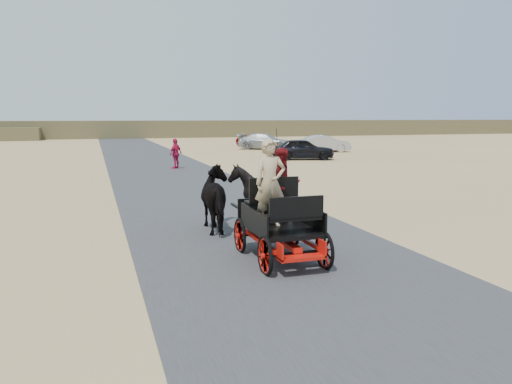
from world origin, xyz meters
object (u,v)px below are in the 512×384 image
object	(u,v)px
car_b	(324,144)
car_c	(265,141)
horse_right	(259,197)
horse_left	(219,199)
car_a	(303,149)
carriage	(280,243)
pedestrian	(176,154)
car_d	(254,140)

from	to	relation	value
car_b	car_c	distance (m)	6.02
horse_right	car_c	world-z (taller)	horse_right
horse_left	car_a	world-z (taller)	horse_left
carriage	car_c	distance (m)	35.42
horse_right	pedestrian	bearing A→B (deg)	-91.11
pedestrian	carriage	bearing A→B (deg)	43.82
car_b	car_d	world-z (taller)	car_b
carriage	car_c	size ratio (longest dim) A/B	0.48
car_a	pedestrian	bearing A→B (deg)	125.75
horse_right	car_b	size ratio (longest dim) A/B	0.39
car_a	car_d	bearing A→B (deg)	9.39
horse_left	horse_right	bearing A→B (deg)	-180.00
car_d	car_b	bearing A→B (deg)	159.88
horse_right	car_a	bearing A→B (deg)	-116.41
car_b	car_c	xyz separation A→B (m)	(-3.61, 4.82, 0.01)
carriage	car_c	world-z (taller)	car_c
carriage	pedestrian	bearing A→B (deg)	87.42
horse_left	car_c	distance (m)	32.79
car_c	horse_right	bearing A→B (deg)	-166.79
pedestrian	car_b	world-z (taller)	pedestrian
car_b	horse_left	bearing A→B (deg)	154.94
horse_left	car_c	xyz separation A→B (m)	(11.83, 30.58, -0.13)
pedestrian	car_c	size ratio (longest dim) A/B	0.35
horse_left	car_b	xyz separation A→B (m)	(15.44, 25.76, -0.14)
pedestrian	car_a	distance (m)	9.93
carriage	car_b	size ratio (longest dim) A/B	0.56
car_a	car_c	size ratio (longest dim) A/B	0.87
horse_right	car_c	xyz separation A→B (m)	(10.73, 30.58, -0.13)
carriage	horse_left	xyz separation A→B (m)	(-0.55, 3.00, 0.49)
horse_right	car_a	size ratio (longest dim) A/B	0.39
horse_right	car_c	distance (m)	32.41
horse_left	horse_right	world-z (taller)	horse_right
car_b	car_d	bearing A→B (deg)	19.31
carriage	car_a	distance (m)	24.67
horse_right	car_a	xyz separation A→B (m)	(9.67, 19.46, -0.11)
horse_left	pedestrian	xyz separation A→B (m)	(1.41, 16.13, 0.02)
horse_right	horse_left	bearing A→B (deg)	0.00
horse_left	car_c	size ratio (longest dim) A/B	0.40
horse_left	horse_right	distance (m)	1.10
car_b	car_a	bearing A→B (deg)	149.30
horse_right	car_a	distance (m)	21.73
carriage	car_a	bearing A→B (deg)	65.54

